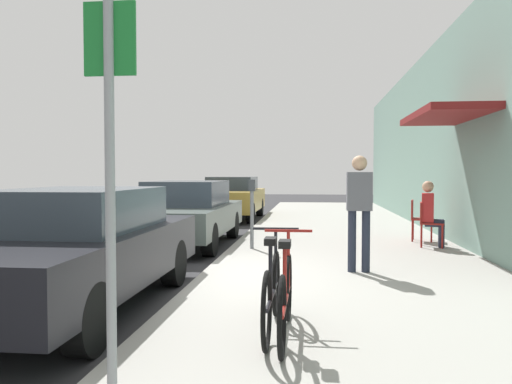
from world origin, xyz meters
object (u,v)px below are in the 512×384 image
Objects in this scene: bicycle_0 at (286,297)px; cafe_chair_0 at (427,221)px; parked_car_1 at (187,212)px; cafe_chair_1 at (418,217)px; street_sign at (110,161)px; seated_patron_0 at (431,211)px; parking_meter at (252,208)px; parked_car_0 at (74,247)px; parked_car_2 at (232,197)px; bicycle_1 at (272,292)px; pedestrian_standing at (359,204)px.

cafe_chair_0 is (2.47, 5.82, 0.14)m from bicycle_0.
parked_car_1 reaches higher than cafe_chair_1.
cafe_chair_0 and cafe_chair_1 have the same top height.
seated_patron_0 is at bearing 64.39° from street_sign.
street_sign reaches higher than bicycle_0.
cafe_chair_0 is at bearing 10.17° from parking_meter.
cafe_chair_0 is (4.94, 4.74, -0.10)m from parked_car_0.
parked_car_2 reaches higher than seated_patron_0.
cafe_chair_1 is (4.94, -5.84, -0.12)m from parked_car_2.
parking_meter is (1.55, -1.09, 0.17)m from parked_car_1.
seated_patron_0 is (2.66, 5.64, 0.34)m from bicycle_1.
parked_car_1 is at bearing 136.49° from pedestrian_standing.
seated_patron_0 reaches higher than bicycle_0.
parked_car_1 is 4.68m from pedestrian_standing.
parked_car_1 is 5.06× the size of cafe_chair_0.
bicycle_0 is 1.00× the size of bicycle_1.
parking_meter is 3.45m from cafe_chair_0.
cafe_chair_0 is 0.51× the size of pedestrian_standing.
cafe_chair_0 is 0.88m from cafe_chair_1.
street_sign is 2.13m from bicycle_0.
cafe_chair_0 is at bearing 43.80° from parked_car_0.
parked_car_1 is 2.59× the size of pedestrian_standing.
parked_car_1 is 3.41× the size of seated_patron_0.
pedestrian_standing reaches higher than parked_car_2.
street_sign is at bearing -83.90° from parked_car_2.
cafe_chair_0 is 0.20m from seated_patron_0.
parked_car_2 reaches higher than bicycle_1.
bicycle_1 is (0.84, 1.66, -1.16)m from street_sign.
bicycle_0 is at bearing -79.94° from parking_meter.
parked_car_0 is 4.41m from parking_meter.
bicycle_0 is 3.28m from pedestrian_standing.
cafe_chair_1 is at bearing 67.22° from street_sign.
pedestrian_standing is at bearing -113.40° from cafe_chair_1.
parked_car_1 is 4.96m from cafe_chair_0.
bicycle_0 is at bearing -78.83° from parked_car_2.
street_sign is at bearing -112.78° from cafe_chair_1.
pedestrian_standing reaches higher than cafe_chair_0.
parking_meter reaches higher than parked_car_0.
parked_car_1 is 6.24m from parked_car_2.
street_sign is 2.19m from bicycle_1.
bicycle_0 is (2.47, -12.53, -0.27)m from parked_car_2.
parked_car_1 is 5.06× the size of cafe_chair_1.
parked_car_2 is (0.00, 11.46, 0.03)m from parked_car_0.
parked_car_0 is 3.95m from pedestrian_standing.
parked_car_1 is 5.02m from seated_patron_0.
parking_meter is at bearing -170.19° from seated_patron_0.
parked_car_1 reaches higher than parked_car_0.
pedestrian_standing is at bearing -120.80° from seated_patron_0.
parked_car_1 reaches higher than bicycle_1.
street_sign is at bearing -112.29° from pedestrian_standing.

